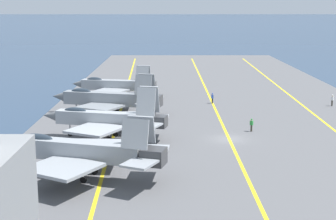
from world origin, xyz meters
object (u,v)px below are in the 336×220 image
(parked_jet_third, at_px, (107,99))
(parked_jet_second, at_px, (106,119))
(crew_green_vest, at_px, (252,124))
(crew_blue_vest, at_px, (212,98))
(parked_jet_nearest, at_px, (79,151))
(crew_white_vest, at_px, (332,100))
(parked_jet_fourth, at_px, (115,85))

(parked_jet_third, bearing_deg, parked_jet_second, -174.02)
(crew_green_vest, bearing_deg, parked_jet_third, 61.70)
(parked_jet_third, height_order, crew_blue_vest, parked_jet_third)
(parked_jet_third, relative_size, crew_blue_vest, 9.72)
(parked_jet_nearest, xyz_separation_m, parked_jet_second, (14.51, -0.83, -0.16))
(crew_white_vest, bearing_deg, crew_green_vest, 137.35)
(parked_jet_nearest, xyz_separation_m, parked_jet_fourth, (42.67, 0.94, -0.40))
(parked_jet_fourth, relative_size, crew_green_vest, 8.89)
(parked_jet_second, distance_m, parked_jet_third, 14.12)
(parked_jet_nearest, xyz_separation_m, parked_jet_third, (28.56, 0.64, -0.25))
(parked_jet_nearest, bearing_deg, crew_white_vest, -44.62)
(parked_jet_nearest, height_order, crew_white_vest, parked_jet_nearest)
(crew_blue_vest, relative_size, crew_white_vest, 0.95)
(crew_green_vest, bearing_deg, parked_jet_second, 101.01)
(parked_jet_nearest, xyz_separation_m, crew_white_vest, (35.02, -34.56, -1.60))
(crew_blue_vest, height_order, crew_white_vest, crew_white_vest)
(parked_jet_second, bearing_deg, crew_blue_vest, -32.94)
(parked_jet_fourth, height_order, crew_white_vest, parked_jet_fourth)
(parked_jet_third, bearing_deg, parked_jet_fourth, 1.19)
(parked_jet_second, xyz_separation_m, crew_white_vest, (20.51, -33.73, -1.44))
(parked_jet_second, relative_size, parked_jet_third, 0.93)
(parked_jet_nearest, distance_m, parked_jet_second, 14.54)
(parked_jet_fourth, distance_m, crew_white_vest, 36.33)
(parked_jet_second, height_order, crew_green_vest, parked_jet_second)
(crew_white_vest, height_order, crew_green_vest, crew_white_vest)
(parked_jet_third, height_order, crew_white_vest, parked_jet_third)
(parked_jet_third, distance_m, crew_blue_vest, 18.46)
(parked_jet_second, distance_m, parked_jet_fourth, 28.22)
(parked_jet_second, xyz_separation_m, crew_green_vest, (3.52, -18.08, -1.52))
(parked_jet_nearest, relative_size, parked_jet_second, 1.09)
(parked_jet_nearest, relative_size, crew_blue_vest, 9.81)
(crew_white_vest, bearing_deg, parked_jet_second, 121.30)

